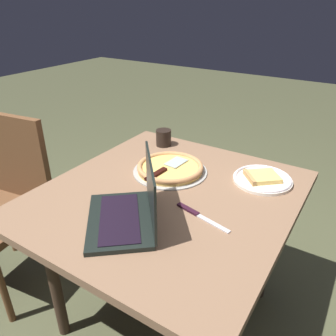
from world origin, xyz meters
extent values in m
plane|color=#4B4D32|center=(0.00, 0.00, 0.00)|extent=(12.00, 12.00, 0.00)
cube|color=brown|center=(0.00, 0.00, 0.71)|extent=(1.01, 1.09, 0.03)
cylinder|color=#3B2A1E|center=(-0.37, -0.37, 0.35)|extent=(0.05, 0.05, 0.70)
cylinder|color=#3B2A1E|center=(0.37, -0.37, 0.35)|extent=(0.05, 0.05, 0.70)
cylinder|color=#3B2A1E|center=(0.37, 0.37, 0.35)|extent=(0.05, 0.05, 0.70)
cube|color=black|center=(0.04, 0.27, 0.74)|extent=(0.40, 0.41, 0.02)
cube|color=black|center=(0.04, 0.27, 0.75)|extent=(0.31, 0.33, 0.00)
cube|color=black|center=(-0.05, 0.19, 0.86)|extent=(0.23, 0.27, 0.23)
cube|color=#354787|center=(-0.05, 0.19, 0.86)|extent=(0.20, 0.24, 0.20)
cylinder|color=silver|center=(-0.31, -0.31, 0.74)|extent=(0.26, 0.26, 0.01)
torus|color=white|center=(-0.31, -0.31, 0.75)|extent=(0.25, 0.25, 0.01)
cube|color=#F0C465|center=(-0.31, -0.31, 0.75)|extent=(0.18, 0.18, 0.02)
cube|color=tan|center=(-0.26, -0.27, 0.75)|extent=(0.09, 0.10, 0.03)
cylinder|color=#A4A49F|center=(0.09, -0.17, 0.73)|extent=(0.35, 0.35, 0.01)
cylinder|color=#E9B659|center=(0.09, -0.17, 0.75)|extent=(0.30, 0.30, 0.02)
torus|color=tan|center=(0.09, -0.17, 0.76)|extent=(0.31, 0.31, 0.02)
cube|color=#ABBCB3|center=(0.09, -0.21, 0.76)|extent=(0.08, 0.11, 0.00)
cube|color=black|center=(0.10, -0.06, 0.76)|extent=(0.03, 0.14, 0.01)
cube|color=silver|center=(-0.24, 0.09, 0.73)|extent=(0.19, 0.06, 0.00)
cube|color=black|center=(-0.14, 0.07, 0.73)|extent=(0.10, 0.04, 0.01)
cylinder|color=black|center=(0.29, -0.42, 0.77)|extent=(0.08, 0.08, 0.09)
cylinder|color=#521F10|center=(0.29, -0.42, 0.80)|extent=(0.07, 0.07, 0.01)
cube|color=brown|center=(0.90, 0.10, 0.71)|extent=(0.42, 0.10, 0.47)
cylinder|color=brown|center=(0.64, 0.47, 0.22)|extent=(0.03, 0.03, 0.43)
cylinder|color=brown|center=(1.10, 0.13, 0.22)|extent=(0.03, 0.03, 0.43)
cylinder|color=brown|center=(0.70, 0.07, 0.22)|extent=(0.03, 0.03, 0.43)
camera|label=1|loc=(-0.64, 1.00, 1.47)|focal=35.35mm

